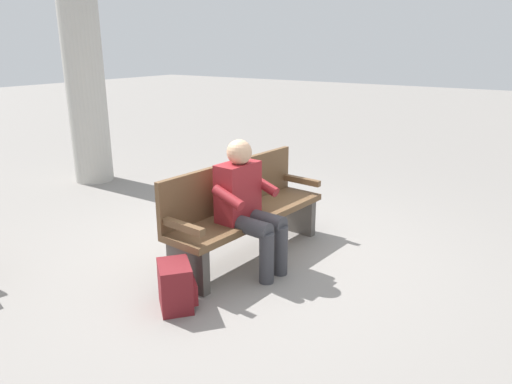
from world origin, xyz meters
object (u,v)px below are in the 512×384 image
backpack (176,286)px  support_pillar (84,71)px  person_seated (248,203)px  bench_near (243,209)px

backpack → support_pillar: bearing=-119.6°
backpack → support_pillar: size_ratio=0.13×
person_seated → support_pillar: support_pillar is taller
bench_near → person_seated: (0.23, 0.21, 0.17)m
person_seated → support_pillar: (-1.13, -3.58, 0.96)m
person_seated → support_pillar: size_ratio=0.37×
bench_near → person_seated: 0.36m
support_pillar → backpack: bearing=60.4°
person_seated → backpack: 0.97m
bench_near → backpack: size_ratio=4.58×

